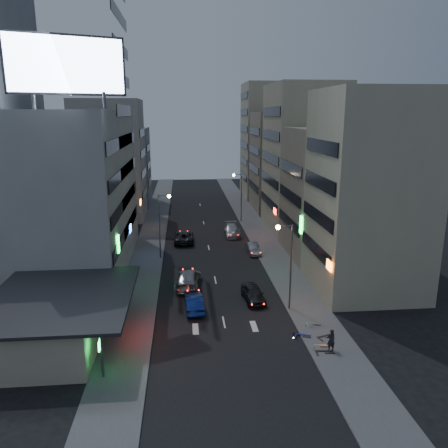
{
  "coord_description": "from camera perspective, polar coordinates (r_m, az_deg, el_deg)",
  "views": [
    {
      "loc": [
        -3.25,
        -30.61,
        17.62
      ],
      "look_at": [
        1.14,
        15.96,
        5.81
      ],
      "focal_mm": 35.0,
      "sensor_mm": 36.0,
      "label": 1
    }
  ],
  "objects": [
    {
      "name": "scooter_silver_a",
      "position": [
        36.04,
        13.27,
        -14.37
      ],
      "size": [
        0.73,
        1.7,
        1.01
      ],
      "primitive_type": null,
      "rotation": [
        0.0,
        0.0,
        1.46
      ],
      "color": "#97999E",
      "rests_on": "sidewalk_right"
    },
    {
      "name": "person",
      "position": [
        35.12,
        13.81,
        -14.51
      ],
      "size": [
        0.7,
        0.52,
        1.77
      ],
      "primitive_type": "imported",
      "rotation": [
        0.0,
        0.0,
        3.31
      ],
      "color": "black",
      "rests_on": "sidewalk_right"
    },
    {
      "name": "shophouse_near",
      "position": [
        45.62,
        18.32,
        3.84
      ],
      "size": [
        10.0,
        11.0,
        20.0
      ],
      "primitive_type": "cube",
      "color": "tan",
      "rests_on": "ground"
    },
    {
      "name": "white_building",
      "position": [
        53.15,
        -20.35,
        3.95
      ],
      "size": [
        14.0,
        24.0,
        18.0
      ],
      "primitive_type": "cube",
      "color": "#A2A19D",
      "rests_on": "ground"
    },
    {
      "name": "parked_car_left",
      "position": [
        61.87,
        -5.27,
        -1.66
      ],
      "size": [
        2.7,
        5.78,
        1.6
      ],
      "primitive_type": "imported",
      "rotation": [
        0.0,
        0.0,
        3.13
      ],
      "color": "black",
      "rests_on": "ground"
    },
    {
      "name": "shophouse_far",
      "position": [
        68.43,
        10.22,
        8.4
      ],
      "size": [
        10.0,
        14.0,
        22.0
      ],
      "primitive_type": "cube",
      "color": "tan",
      "rests_on": "ground"
    },
    {
      "name": "sidewalk_right",
      "position": [
        64.1,
        4.93,
        -1.78
      ],
      "size": [
        4.0,
        120.0,
        0.12
      ],
      "primitive_type": "cube",
      "color": "#4C4C4F",
      "rests_on": "ground"
    },
    {
      "name": "far_right_a",
      "position": [
        83.21,
        7.74,
        8.1
      ],
      "size": [
        11.0,
        12.0,
        18.0
      ],
      "primitive_type": "cube",
      "color": "gray",
      "rests_on": "ground"
    },
    {
      "name": "street_lamp_left",
      "position": [
        54.09,
        -8.06,
        0.93
      ],
      "size": [
        1.6,
        0.44,
        8.02
      ],
      "color": "#595B60",
      "rests_on": "sidewalk_left"
    },
    {
      "name": "sidewalk_left",
      "position": [
        63.28,
        -9.49,
        -2.14
      ],
      "size": [
        4.0,
        120.0,
        0.12
      ],
      "primitive_type": "cube",
      "color": "#4C4C4F",
      "rests_on": "ground"
    },
    {
      "name": "road_car_silver",
      "position": [
        46.27,
        -4.7,
        -7.12
      ],
      "size": [
        3.1,
        6.15,
        1.71
      ],
      "primitive_type": "imported",
      "rotation": [
        0.0,
        0.0,
        3.02
      ],
      "color": "#94979B",
      "rests_on": "ground"
    },
    {
      "name": "road_car_blue",
      "position": [
        40.96,
        -3.95,
        -10.19
      ],
      "size": [
        1.83,
        4.61,
        1.49
      ],
      "primitive_type": "imported",
      "rotation": [
        0.0,
        0.0,
        3.2
      ],
      "color": "navy",
      "rests_on": "ground"
    },
    {
      "name": "far_left_a",
      "position": [
        76.98,
        -14.67,
        8.03
      ],
      "size": [
        11.0,
        10.0,
        20.0
      ],
      "primitive_type": "cube",
      "color": "#A2A19D",
      "rests_on": "ground"
    },
    {
      "name": "parked_car_right_far",
      "position": [
        65.02,
        1.08,
        -0.82
      ],
      "size": [
        2.39,
        5.61,
        1.61
      ],
      "primitive_type": "imported",
      "rotation": [
        0.0,
        0.0,
        -0.02
      ],
      "color": "#96969D",
      "rests_on": "ground"
    },
    {
      "name": "scooter_black_a",
      "position": [
        35.34,
        14.06,
        -14.82
      ],
      "size": [
        0.82,
        2.08,
        1.24
      ],
      "primitive_type": null,
      "rotation": [
        0.0,
        0.0,
        1.5
      ],
      "color": "black",
      "rests_on": "sidewalk_right"
    },
    {
      "name": "scooter_blue",
      "position": [
        37.06,
        11.38,
        -13.28
      ],
      "size": [
        1.32,
        2.01,
        1.17
      ],
      "primitive_type": null,
      "rotation": [
        0.0,
        0.0,
        1.18
      ],
      "color": "navy",
      "rests_on": "sidewalk_right"
    },
    {
      "name": "parked_car_right_near",
      "position": [
        42.82,
        3.85,
        -9.04
      ],
      "size": [
        2.18,
        4.61,
        1.52
      ],
      "primitive_type": "imported",
      "rotation": [
        0.0,
        0.0,
        0.09
      ],
      "color": "black",
      "rests_on": "ground"
    },
    {
      "name": "billboard",
      "position": [
        41.93,
        -19.91,
        18.91
      ],
      "size": [
        9.52,
        3.75,
        6.2
      ],
      "rotation": [
        0.0,
        0.0,
        0.35
      ],
      "color": "#595B60",
      "rests_on": "white_building"
    },
    {
      "name": "street_lamp_right_near",
      "position": [
        39.68,
        8.24,
        -3.97
      ],
      "size": [
        1.6,
        0.44,
        8.02
      ],
      "color": "#595B60",
      "rests_on": "sidewalk_right"
    },
    {
      "name": "ground",
      "position": [
        35.47,
        0.61,
        -15.61
      ],
      "size": [
        180.0,
        180.0,
        0.0
      ],
      "primitive_type": "plane",
      "color": "black",
      "rests_on": "ground"
    },
    {
      "name": "scooter_black_b",
      "position": [
        37.61,
        13.63,
        -12.99
      ],
      "size": [
        1.25,
        2.0,
        1.16
      ],
      "primitive_type": null,
      "rotation": [
        0.0,
        0.0,
        1.92
      ],
      "color": "black",
      "rests_on": "sidewalk_right"
    },
    {
      "name": "shophouse_mid",
      "position": [
        56.68,
        14.05,
        3.97
      ],
      "size": [
        11.0,
        12.0,
        16.0
      ],
      "primitive_type": "cube",
      "color": "gray",
      "rests_on": "ground"
    },
    {
      "name": "scooter_silver_b",
      "position": [
        39.15,
        12.52,
        -11.83
      ],
      "size": [
        1.1,
        1.92,
        1.11
      ],
      "primitive_type": null,
      "rotation": [
        0.0,
        0.0,
        1.28
      ],
      "color": "#B9BDC1",
      "rests_on": "sidewalk_right"
    },
    {
      "name": "street_lamp_right_far",
      "position": [
        72.25,
        1.97,
        4.4
      ],
      "size": [
        1.6,
        0.44,
        8.02
      ],
      "color": "#595B60",
      "rests_on": "sidewalk_right"
    },
    {
      "name": "far_right_b",
      "position": [
        96.72,
        6.21,
        10.76
      ],
      "size": [
        12.0,
        12.0,
        24.0
      ],
      "primitive_type": "cube",
      "color": "tan",
      "rests_on": "ground"
    },
    {
      "name": "far_left_b",
      "position": [
        90.1,
        -13.6,
        7.33
      ],
      "size": [
        12.0,
        10.0,
        15.0
      ],
      "primitive_type": "cube",
      "color": "gray",
      "rests_on": "ground"
    },
    {
      "name": "food_court",
      "position": [
        37.7,
        -21.7,
        -11.4
      ],
      "size": [
        11.0,
        13.0,
        3.88
      ],
      "color": "tan",
      "rests_on": "ground"
    },
    {
      "name": "parked_car_right_mid",
      "position": [
        56.83,
        3.83,
        -3.21
      ],
      "size": [
        1.6,
        4.13,
        1.34
      ],
      "primitive_type": "imported",
      "rotation": [
        0.0,
        0.0,
        0.04
      ],
      "color": "#9E9FA6",
      "rests_on": "ground"
    }
  ]
}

